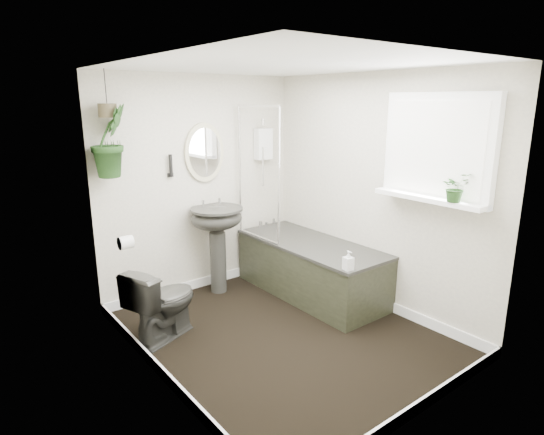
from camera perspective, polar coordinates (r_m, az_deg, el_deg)
floor at (r=4.22m, az=1.29°, el=-14.49°), size 2.30×2.80×0.02m
ceiling at (r=3.70m, az=1.51°, el=18.76°), size 2.30×2.80×0.02m
wall_back at (r=4.94m, az=-9.03°, el=4.01°), size 2.30×0.02×2.30m
wall_front at (r=2.89m, az=19.44°, el=-4.20°), size 2.30×0.02×2.30m
wall_left at (r=3.21m, az=-14.85°, el=-1.99°), size 0.02×2.80×2.30m
wall_right at (r=4.60m, az=12.66°, el=3.06°), size 0.02×2.80×2.30m
skirting at (r=4.19m, az=1.30°, el=-13.77°), size 2.30×2.80×0.10m
bathtub at (r=4.91m, az=4.89°, el=-6.35°), size 0.72×1.72×0.58m
bath_screen at (r=4.82m, az=-1.74°, el=5.49°), size 0.04×0.72×1.40m
shower_box at (r=5.26m, az=-1.10°, el=9.22°), size 0.20×0.10×0.35m
oval_mirror at (r=4.88m, az=-8.44°, el=8.06°), size 0.46×0.03×0.62m
wall_sconce at (r=4.70m, az=-12.59°, el=6.40°), size 0.04×0.04×0.22m
toilet_roll_holder at (r=3.93m, az=-17.89°, el=-3.00°), size 0.11×0.11×0.11m
window_recess at (r=4.07m, az=20.08°, el=8.21°), size 0.08×1.00×0.90m
window_sill at (r=4.07m, az=19.04°, el=2.30°), size 0.18×1.00×0.04m
window_blinds at (r=4.03m, az=19.73°, el=8.18°), size 0.01×0.86×0.76m
toilet at (r=4.13m, az=-13.51°, el=-10.22°), size 0.75×0.59×0.67m
pedestal_sink at (r=4.93m, az=-6.82°, el=-4.06°), size 0.58×0.50×0.95m
sill_plant at (r=3.87m, az=22.02°, el=3.53°), size 0.26×0.24×0.24m
hanging_plant at (r=4.34m, az=-19.65°, el=9.05°), size 0.44×0.40×0.65m
soap_bottle at (r=4.07m, az=9.56°, el=-5.34°), size 0.09×0.09×0.17m
hanging_pot at (r=4.33m, az=-19.95°, el=12.51°), size 0.16×0.16×0.12m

